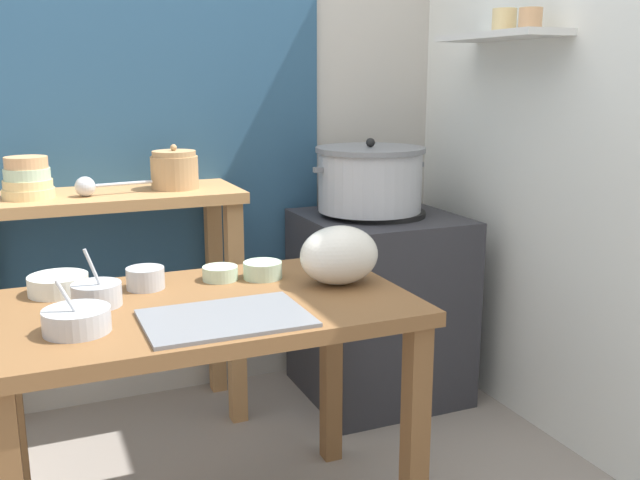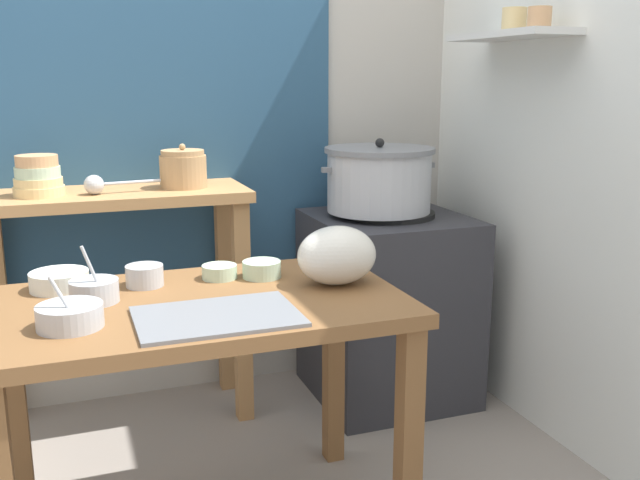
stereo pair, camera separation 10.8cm
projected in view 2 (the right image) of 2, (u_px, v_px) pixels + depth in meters
The scene contains 17 objects.
wall_back at pixel (153, 77), 2.80m from camera, with size 4.40×0.12×2.60m.
wall_right at pixel (579, 78), 2.42m from camera, with size 0.30×3.20×2.60m.
prep_table at pixel (200, 338), 1.93m from camera, with size 1.10×0.66×0.72m.
back_shelf_table at pixel (118, 250), 2.63m from camera, with size 0.96×0.40×0.90m.
stove_block at pixel (388, 306), 2.93m from camera, with size 0.60×0.61×0.78m.
steamer_pot at pixel (379, 179), 2.81m from camera, with size 0.48×0.44×0.29m.
clay_pot at pixel (183, 169), 2.65m from camera, with size 0.17×0.17×0.16m.
bowl_stack_enamel at pixel (38, 177), 2.46m from camera, with size 0.17×0.17×0.14m.
ladle at pixel (97, 185), 2.50m from camera, with size 0.27×0.07×0.07m.
serving_tray at pixel (217, 316), 1.76m from camera, with size 0.40×0.28×0.01m, color slate.
plastic_bag at pixel (337, 255), 2.03m from camera, with size 0.23×0.18×0.17m, color silver.
prep_bowl_0 at pixel (94, 290), 1.88m from camera, with size 0.13×0.13×0.16m.
prep_bowl_1 at pixel (145, 275), 2.02m from camera, with size 0.11×0.11×0.06m.
prep_bowl_2 at pixel (59, 280), 1.99m from camera, with size 0.16×0.16×0.05m.
prep_bowl_3 at pixel (219, 271), 2.10m from camera, with size 0.10×0.10×0.04m.
prep_bowl_4 at pixel (262, 268), 2.11m from camera, with size 0.12×0.12×0.05m.
prep_bowl_5 at pixel (70, 315), 1.69m from camera, with size 0.16×0.16×0.13m.
Camera 2 is at (-0.28, -1.82, 1.30)m, focal length 39.81 mm.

